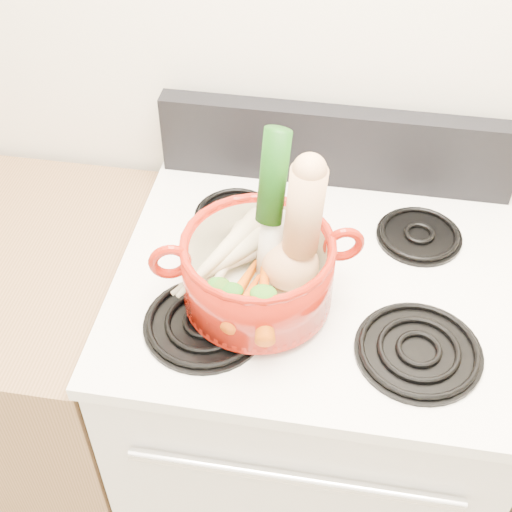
% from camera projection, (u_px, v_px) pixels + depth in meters
% --- Properties ---
extents(wall_back, '(3.50, 0.02, 2.60)m').
position_uv_depth(wall_back, '(349.00, 22.00, 1.38)').
color(wall_back, white).
rests_on(wall_back, floor).
extents(stove_body, '(0.76, 0.65, 0.92)m').
position_uv_depth(stove_body, '(306.00, 415.00, 1.72)').
color(stove_body, silver).
rests_on(stove_body, floor).
extents(cooktop, '(0.78, 0.67, 0.03)m').
position_uv_depth(cooktop, '(318.00, 281.00, 1.39)').
color(cooktop, white).
rests_on(cooktop, stove_body).
extents(control_backsplash, '(0.76, 0.05, 0.18)m').
position_uv_depth(control_backsplash, '(336.00, 147.00, 1.53)').
color(control_backsplash, black).
rests_on(control_backsplash, cooktop).
extents(oven_handle, '(0.60, 0.02, 0.02)m').
position_uv_depth(oven_handle, '(293.00, 478.00, 1.26)').
color(oven_handle, silver).
rests_on(oven_handle, stove_body).
extents(burner_front_left, '(0.22, 0.22, 0.02)m').
position_uv_depth(burner_front_left, '(205.00, 322.00, 1.28)').
color(burner_front_left, black).
rests_on(burner_front_left, cooktop).
extents(burner_front_right, '(0.22, 0.22, 0.02)m').
position_uv_depth(burner_front_right, '(419.00, 350.00, 1.24)').
color(burner_front_right, black).
rests_on(burner_front_right, cooktop).
extents(burner_back_left, '(0.17, 0.17, 0.02)m').
position_uv_depth(burner_back_left, '(236.00, 214.00, 1.49)').
color(burner_back_left, black).
rests_on(burner_back_left, cooktop).
extents(burner_back_right, '(0.17, 0.17, 0.02)m').
position_uv_depth(burner_back_right, '(419.00, 234.00, 1.45)').
color(burner_back_right, black).
rests_on(burner_back_right, cooktop).
extents(dutch_oven, '(0.34, 0.34, 0.13)m').
position_uv_depth(dutch_oven, '(258.00, 271.00, 1.27)').
color(dutch_oven, maroon).
rests_on(dutch_oven, burner_front_left).
extents(pot_handle_left, '(0.08, 0.04, 0.08)m').
position_uv_depth(pot_handle_left, '(170.00, 262.00, 1.22)').
color(pot_handle_left, maroon).
rests_on(pot_handle_left, dutch_oven).
extents(pot_handle_right, '(0.08, 0.04, 0.08)m').
position_uv_depth(pot_handle_right, '(344.00, 244.00, 1.25)').
color(pot_handle_right, maroon).
rests_on(pot_handle_right, dutch_oven).
extents(squash, '(0.12, 0.11, 0.27)m').
position_uv_depth(squash, '(292.00, 229.00, 1.21)').
color(squash, '#E5AB75').
rests_on(squash, dutch_oven).
extents(leek, '(0.07, 0.12, 0.32)m').
position_uv_depth(leek, '(271.00, 210.00, 1.21)').
color(leek, silver).
rests_on(leek, dutch_oven).
extents(ginger, '(0.09, 0.07, 0.05)m').
position_uv_depth(ginger, '(272.00, 250.00, 1.33)').
color(ginger, tan).
rests_on(ginger, dutch_oven).
extents(parsnip_0, '(0.12, 0.20, 0.06)m').
position_uv_depth(parsnip_0, '(222.00, 267.00, 1.30)').
color(parsnip_0, beige).
rests_on(parsnip_0, dutch_oven).
extents(parsnip_1, '(0.20, 0.17, 0.06)m').
position_uv_depth(parsnip_1, '(232.00, 259.00, 1.30)').
color(parsnip_1, beige).
rests_on(parsnip_1, dutch_oven).
extents(parsnip_2, '(0.08, 0.20, 0.06)m').
position_uv_depth(parsnip_2, '(229.00, 255.00, 1.30)').
color(parsnip_2, beige).
rests_on(parsnip_2, dutch_oven).
extents(parsnip_3, '(0.17, 0.18, 0.06)m').
position_uv_depth(parsnip_3, '(217.00, 263.00, 1.28)').
color(parsnip_3, beige).
rests_on(parsnip_3, dutch_oven).
extents(parsnip_4, '(0.18, 0.19, 0.06)m').
position_uv_depth(parsnip_4, '(233.00, 253.00, 1.29)').
color(parsnip_4, beige).
rests_on(parsnip_4, dutch_oven).
extents(parsnip_5, '(0.15, 0.22, 0.06)m').
position_uv_depth(parsnip_5, '(220.00, 254.00, 1.28)').
color(parsnip_5, beige).
rests_on(parsnip_5, dutch_oven).
extents(carrot_0, '(0.08, 0.15, 0.04)m').
position_uv_depth(carrot_0, '(235.00, 299.00, 1.25)').
color(carrot_0, '#D45B0A').
rests_on(carrot_0, dutch_oven).
extents(carrot_1, '(0.07, 0.15, 0.04)m').
position_uv_depth(carrot_1, '(239.00, 289.00, 1.25)').
color(carrot_1, '#D65C0A').
rests_on(carrot_1, dutch_oven).
extents(carrot_2, '(0.07, 0.19, 0.05)m').
position_uv_depth(carrot_2, '(264.00, 299.00, 1.23)').
color(carrot_2, '#D2590A').
rests_on(carrot_2, dutch_oven).
extents(carrot_3, '(0.06, 0.13, 0.04)m').
position_uv_depth(carrot_3, '(244.00, 303.00, 1.22)').
color(carrot_3, '#E0580B').
rests_on(carrot_3, dutch_oven).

